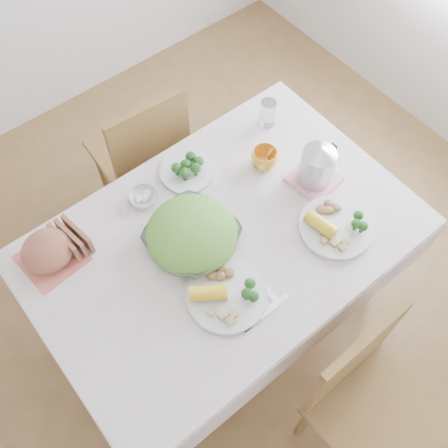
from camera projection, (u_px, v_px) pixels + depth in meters
floor at (223, 310)px, 2.71m from camera, size 3.60×3.60×0.00m
dining_table at (223, 279)px, 2.39m from camera, size 1.40×0.90×0.75m
tablecloth at (223, 238)px, 2.06m from camera, size 1.50×1.00×0.01m
chair_near at (377, 417)px, 1.99m from camera, size 0.44×0.44×0.96m
chair_far at (137, 149)px, 2.66m from camera, size 0.44×0.44×0.93m
salad_bowl at (192, 237)px, 2.01m from camera, size 0.40×0.40×0.08m
dinner_plate_left at (227, 296)px, 1.92m from camera, size 0.42×0.42×0.03m
dinner_plate_right at (335, 228)px, 2.06m from camera, size 0.35×0.35×0.02m
broccoli_plate at (187, 172)px, 2.21m from camera, size 0.28×0.28×0.02m
napkin at (52, 258)px, 2.00m from camera, size 0.24×0.24×0.00m
bread_loaf at (48, 251)px, 1.96m from camera, size 0.25×0.25×0.12m
fruit_bowl at (144, 198)px, 2.13m from camera, size 0.14×0.14×0.04m
yellow_mug at (264, 158)px, 2.20m from camera, size 0.12×0.12×0.09m
glass_tumbler at (268, 113)px, 2.30m from camera, size 0.08×0.08×0.13m
pink_tray at (314, 179)px, 2.19m from camera, size 0.20×0.20×0.01m
electric_kettle at (318, 162)px, 2.09m from camera, size 0.16×0.16×0.20m
fork_right at (262, 284)px, 1.95m from camera, size 0.03×0.21×0.00m
knife at (266, 313)px, 1.89m from camera, size 0.21×0.03×0.00m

